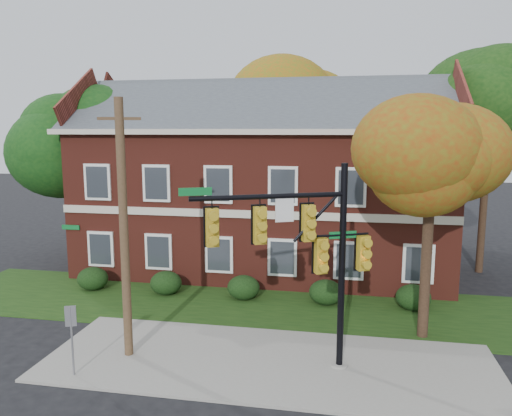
% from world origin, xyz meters
% --- Properties ---
extents(ground, '(120.00, 120.00, 0.00)m').
position_xyz_m(ground, '(0.00, 0.00, 0.00)').
color(ground, black).
rests_on(ground, ground).
extents(sidewalk, '(14.00, 5.00, 0.08)m').
position_xyz_m(sidewalk, '(0.00, 1.00, 0.04)').
color(sidewalk, gray).
rests_on(sidewalk, ground).
extents(grass_strip, '(30.00, 6.00, 0.04)m').
position_xyz_m(grass_strip, '(0.00, 6.00, 0.02)').
color(grass_strip, '#193811').
rests_on(grass_strip, ground).
extents(apartment_building, '(18.80, 8.80, 9.74)m').
position_xyz_m(apartment_building, '(-2.00, 11.95, 4.99)').
color(apartment_building, maroon).
rests_on(apartment_building, ground).
extents(hedge_far_left, '(1.40, 1.26, 1.05)m').
position_xyz_m(hedge_far_left, '(-9.00, 6.70, 0.53)').
color(hedge_far_left, black).
rests_on(hedge_far_left, ground).
extents(hedge_left, '(1.40, 1.26, 1.05)m').
position_xyz_m(hedge_left, '(-5.50, 6.70, 0.53)').
color(hedge_left, black).
rests_on(hedge_left, ground).
extents(hedge_center, '(1.40, 1.26, 1.05)m').
position_xyz_m(hedge_center, '(-2.00, 6.70, 0.53)').
color(hedge_center, black).
rests_on(hedge_center, ground).
extents(hedge_right, '(1.40, 1.26, 1.05)m').
position_xyz_m(hedge_right, '(1.50, 6.70, 0.53)').
color(hedge_right, black).
rests_on(hedge_right, ground).
extents(hedge_far_right, '(1.40, 1.26, 1.05)m').
position_xyz_m(hedge_far_right, '(5.00, 6.70, 0.53)').
color(hedge_far_right, black).
rests_on(hedge_far_right, ground).
extents(tree_near_right, '(4.50, 4.25, 8.58)m').
position_xyz_m(tree_near_right, '(5.22, 3.87, 6.67)').
color(tree_near_right, black).
rests_on(tree_near_right, ground).
extents(tree_left_rear, '(5.40, 5.10, 8.88)m').
position_xyz_m(tree_left_rear, '(-11.73, 10.84, 6.68)').
color(tree_left_rear, black).
rests_on(tree_left_rear, ground).
extents(tree_right_rear, '(6.30, 5.95, 10.62)m').
position_xyz_m(tree_right_rear, '(9.31, 12.81, 8.12)').
color(tree_right_rear, black).
rests_on(tree_right_rear, ground).
extents(tree_far_rear, '(6.84, 6.46, 11.52)m').
position_xyz_m(tree_far_rear, '(-0.66, 19.79, 8.84)').
color(tree_far_rear, black).
rests_on(tree_far_rear, ground).
extents(traffic_signal, '(5.18, 2.46, 6.27)m').
position_xyz_m(traffic_signal, '(1.15, 0.64, 3.89)').
color(traffic_signal, gray).
rests_on(traffic_signal, ground).
extents(utility_pole, '(1.23, 0.52, 8.18)m').
position_xyz_m(utility_pole, '(-4.49, 0.69, 4.15)').
color(utility_pole, '#463721').
rests_on(utility_pole, ground).
extents(sign_post, '(0.31, 0.15, 2.19)m').
position_xyz_m(sign_post, '(-5.50, -0.89, 1.49)').
color(sign_post, slate).
rests_on(sign_post, ground).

